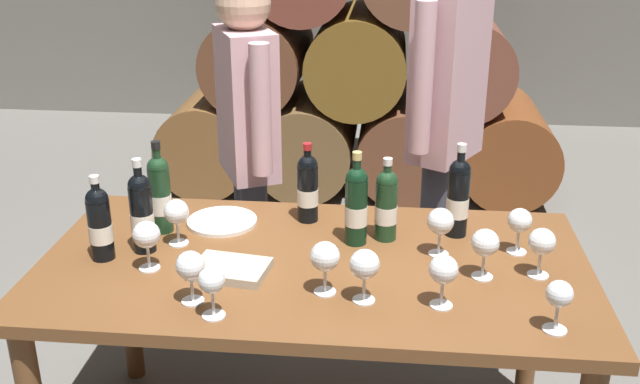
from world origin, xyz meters
The scene contains 25 objects.
barrel_stack centered at (0.00, 2.60, 0.72)m, with size 2.49×0.90×1.69m.
dining_table centered at (0.00, 0.00, 0.67)m, with size 1.70×0.90×0.76m.
wine_bottle_0 centered at (0.45, 0.24, 0.90)m, with size 0.07×0.07×0.32m.
wine_bottle_1 centered at (-0.05, 0.30, 0.88)m, with size 0.07×0.07×0.28m.
wine_bottle_2 centered at (-0.53, 0.17, 0.90)m, with size 0.07×0.07×0.32m.
wine_bottle_3 centered at (0.12, 0.14, 0.89)m, with size 0.07×0.07×0.31m.
wine_bottle_4 centered at (-0.54, 0.02, 0.89)m, with size 0.07×0.07×0.31m.
wine_bottle_5 centered at (-0.66, -0.04, 0.88)m, with size 0.07×0.07×0.27m.
wine_bottle_6 centered at (0.22, 0.18, 0.88)m, with size 0.07×0.07×0.28m.
wine_glass_0 centered at (-0.23, -0.35, 0.86)m, with size 0.07×0.07×0.15m.
wine_glass_1 centered at (0.68, -0.03, 0.87)m, with size 0.08×0.08×0.15m.
wine_glass_2 centered at (-0.49, -0.10, 0.87)m, with size 0.08×0.08×0.16m.
wine_glass_3 centered at (0.51, -0.05, 0.87)m, with size 0.08×0.08×0.16m.
wine_glass_4 centered at (0.17, -0.22, 0.87)m, with size 0.08×0.08×0.16m.
wine_glass_5 centered at (0.38, -0.23, 0.87)m, with size 0.08×0.08×0.16m.
wine_glass_6 centered at (-0.31, -0.28, 0.87)m, with size 0.08×0.08×0.16m.
wine_glass_7 centered at (0.63, 0.12, 0.87)m, with size 0.08×0.08×0.15m.
wine_glass_8 centered at (0.39, 0.08, 0.87)m, with size 0.08×0.08×0.16m.
wine_glass_9 centered at (0.67, -0.32, 0.86)m, with size 0.07×0.07×0.15m.
wine_glass_10 centered at (0.05, -0.19, 0.87)m, with size 0.09×0.09×0.16m.
wine_glass_11 centered at (-0.45, 0.08, 0.87)m, with size 0.08×0.08×0.15m.
tasting_notebook centered at (-0.24, -0.10, 0.77)m, with size 0.22×0.16×0.03m, color #B2A893.
serving_plate centered at (-0.34, 0.25, 0.77)m, with size 0.24×0.24×0.01m, color white.
sommelier_presenting centered at (0.43, 0.75, 1.04)m, with size 0.32×0.44×1.72m.
taster_seated_left centered at (-0.34, 0.72, 0.92)m, with size 0.30×0.46×1.54m.
Camera 1 is at (0.22, -2.02, 1.83)m, focal length 41.48 mm.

